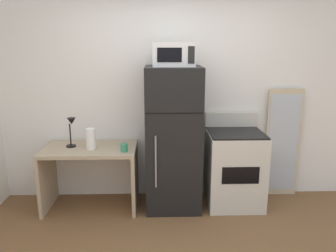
% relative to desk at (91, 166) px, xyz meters
% --- Properties ---
extents(wall_back_white, '(5.00, 0.10, 2.60)m').
position_rel_desk_xyz_m(wall_back_white, '(1.00, 0.39, 0.78)').
color(wall_back_white, white).
rests_on(wall_back_white, ground).
extents(desk, '(1.09, 0.63, 0.75)m').
position_rel_desk_xyz_m(desk, '(0.00, 0.00, 0.00)').
color(desk, tan).
rests_on(desk, ground).
extents(desk_lamp, '(0.14, 0.12, 0.35)m').
position_rel_desk_xyz_m(desk_lamp, '(-0.20, 0.03, 0.47)').
color(desk_lamp, black).
rests_on(desk_lamp, desk).
extents(coffee_mug, '(0.08, 0.08, 0.09)m').
position_rel_desk_xyz_m(coffee_mug, '(0.42, -0.16, 0.28)').
color(coffee_mug, '#338C66').
rests_on(coffee_mug, desk).
extents(paper_towel_roll, '(0.11, 0.11, 0.24)m').
position_rel_desk_xyz_m(paper_towel_roll, '(0.03, -0.05, 0.35)').
color(paper_towel_roll, white).
rests_on(paper_towel_roll, desk).
extents(refrigerator, '(0.64, 0.64, 1.69)m').
position_rel_desk_xyz_m(refrigerator, '(0.98, 0.01, 0.33)').
color(refrigerator, black).
rests_on(refrigerator, ground).
extents(microwave, '(0.46, 0.35, 0.26)m').
position_rel_desk_xyz_m(microwave, '(0.98, -0.01, 1.30)').
color(microwave, silver).
rests_on(microwave, refrigerator).
extents(oven_range, '(0.66, 0.61, 1.10)m').
position_rel_desk_xyz_m(oven_range, '(1.73, 0.02, -0.05)').
color(oven_range, beige).
rests_on(oven_range, ground).
extents(leaning_mirror, '(0.44, 0.03, 1.40)m').
position_rel_desk_xyz_m(leaning_mirror, '(2.40, 0.27, 0.18)').
color(leaning_mirror, '#C6B793').
rests_on(leaning_mirror, ground).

